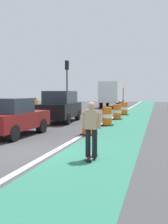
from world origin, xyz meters
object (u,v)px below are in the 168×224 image
object	(u,v)px
parked_sedan_nearest	(11,118)
pedestrian_crossing	(36,107)
traffic_barrel_back	(117,112)
parked_suv_second	(61,106)
traffic_barrel_front	(88,123)
skateboarder_on_lane	(91,129)
traffic_light_corner	(67,77)
traffic_barrel_far	(124,109)
traffic_barrel_mid	(107,117)
delivery_truck_down_block	(112,93)

from	to	relation	value
parked_sedan_nearest	pedestrian_crossing	distance (m)	7.93
traffic_barrel_back	pedestrian_crossing	distance (m)	5.93
parked_suv_second	traffic_barrel_front	distance (m)	5.91
skateboarder_on_lane	traffic_light_corner	bearing A→B (deg)	110.05
skateboarder_on_lane	traffic_barrel_far	size ratio (longest dim) A/B	1.55
skateboarder_on_lane	pedestrian_crossing	xyz separation A→B (m)	(-6.73, 10.98, -0.05)
parked_suv_second	traffic_barrel_mid	bearing A→B (deg)	-19.24
parked_sedan_nearest	traffic_barrel_back	xyz separation A→B (m)	(3.47, 9.03, -0.30)
traffic_barrel_back	pedestrian_crossing	world-z (taller)	pedestrian_crossing
parked_sedan_nearest	traffic_barrel_far	distance (m)	13.62
delivery_truck_down_block	traffic_light_corner	bearing A→B (deg)	-108.74
parked_suv_second	traffic_barrel_mid	world-z (taller)	parked_suv_second
parked_sedan_nearest	traffic_barrel_front	size ratio (longest dim) A/B	3.85
traffic_barrel_front	pedestrian_crossing	distance (m)	8.41
parked_sedan_nearest	pedestrian_crossing	world-z (taller)	parked_sedan_nearest
traffic_barrel_far	delivery_truck_down_block	distance (m)	12.07
parked_sedan_nearest	traffic_barrel_far	bearing A→B (deg)	74.99
skateboarder_on_lane	delivery_truck_down_block	size ratio (longest dim) A/B	0.22
pedestrian_crossing	traffic_barrel_front	bearing A→B (deg)	-49.05
skateboarder_on_lane	traffic_barrel_front	distance (m)	4.81
traffic_barrel_far	pedestrian_crossing	size ratio (longest dim) A/B	0.68
parked_sedan_nearest	delivery_truck_down_block	bearing A→B (deg)	88.61
pedestrian_crossing	traffic_light_corner	bearing A→B (deg)	91.58
delivery_truck_down_block	traffic_light_corner	world-z (taller)	traffic_light_corner
parked_sedan_nearest	traffic_light_corner	distance (m)	16.08
parked_sedan_nearest	traffic_light_corner	size ratio (longest dim) A/B	0.82
delivery_truck_down_block	traffic_light_corner	xyz separation A→B (m)	(-3.10, -9.13, 1.65)
skateboarder_on_lane	parked_suv_second	world-z (taller)	parked_suv_second
skateboarder_on_lane	delivery_truck_down_block	xyz separation A→B (m)	(-3.86, 28.18, 0.94)
skateboarder_on_lane	parked_suv_second	bearing A→B (deg)	114.23
parked_sedan_nearest	traffic_barrel_back	distance (m)	9.68
skateboarder_on_lane	traffic_barrel_mid	bearing A→B (deg)	96.88
parked_sedan_nearest	parked_suv_second	xyz separation A→B (m)	(0.13, 6.24, 0.20)
skateboarder_on_lane	parked_sedan_nearest	xyz separation A→B (m)	(-4.46, 3.39, -0.08)
traffic_barrel_far	pedestrian_crossing	world-z (taller)	pedestrian_crossing
parked_sedan_nearest	traffic_barrel_mid	bearing A→B (deg)	55.95
skateboarder_on_lane	traffic_barrel_mid	size ratio (longest dim) A/B	1.55
skateboarder_on_lane	traffic_barrel_mid	world-z (taller)	skateboarder_on_lane
traffic_barrel_far	traffic_barrel_front	bearing A→B (deg)	-91.40
parked_suv_second	parked_sedan_nearest	bearing A→B (deg)	-91.15
traffic_barrel_mid	delivery_truck_down_block	world-z (taller)	delivery_truck_down_block
skateboarder_on_lane	parked_sedan_nearest	world-z (taller)	parked_sedan_nearest
traffic_barrel_back	traffic_light_corner	world-z (taller)	traffic_light_corner
traffic_barrel_front	traffic_barrel_mid	distance (m)	3.84
delivery_truck_down_block	skateboarder_on_lane	bearing A→B (deg)	-82.21
traffic_barrel_front	traffic_barrel_far	size ratio (longest dim) A/B	1.00
parked_suv_second	delivery_truck_down_block	size ratio (longest dim) A/B	0.61
parked_sedan_nearest	traffic_light_corner	bearing A→B (deg)	99.06
traffic_barrel_mid	traffic_light_corner	size ratio (longest dim) A/B	0.21
parked_suv_second	traffic_light_corner	xyz separation A→B (m)	(-2.62, 9.42, 2.47)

